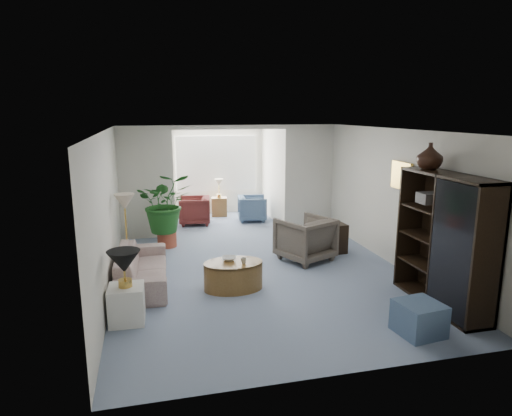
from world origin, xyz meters
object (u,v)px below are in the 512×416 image
object	(u,v)px
coffee_table	(233,275)
sunroom_chair_maroon	(195,210)
framed_picture	(402,176)
sunroom_chair_blue	(252,208)
coffee_bowl	(229,259)
cabinet_urn	(430,156)
table_lamp	(124,262)
coffee_cup	(244,261)
wingback_chair	(305,239)
side_table_dark	(333,238)
sofa	(142,267)
sunroom_table	(219,207)
floor_lamp	(124,202)
entertainment_cabinet	(444,241)
end_table	(127,304)
ottoman	(419,318)
plant_pot	(167,239)

from	to	relation	value
coffee_table	sunroom_chair_maroon	size ratio (longest dim) A/B	1.23
framed_picture	sunroom_chair_blue	world-z (taller)	framed_picture
coffee_bowl	cabinet_urn	bearing A→B (deg)	-17.54
table_lamp	coffee_cup	size ratio (longest dim) A/B	4.62
wingback_chair	side_table_dark	size ratio (longest dim) A/B	1.56
sofa	cabinet_urn	xyz separation A→B (m)	(4.25, -1.37, 1.86)
wingback_chair	sunroom_table	size ratio (longest dim) A/B	1.82
sofa	floor_lamp	xyz separation A→B (m)	(-0.25, 0.77, 0.96)
sunroom_table	entertainment_cabinet	bearing A→B (deg)	-70.98
sofa	wingback_chair	bearing A→B (deg)	-77.96
sofa	side_table_dark	bearing A→B (deg)	-75.38
framed_picture	table_lamp	distance (m)	4.87
end_table	sunroom_table	world-z (taller)	same
table_lamp	side_table_dark	world-z (taller)	table_lamp
framed_picture	sunroom_table	size ratio (longest dim) A/B	0.98
entertainment_cabinet	coffee_table	bearing A→B (deg)	155.18
framed_picture	end_table	bearing A→B (deg)	-167.38
ottoman	sunroom_chair_blue	world-z (taller)	sunroom_chair_blue
end_table	coffee_table	distance (m)	1.80
sunroom_chair_maroon	coffee_table	bearing A→B (deg)	10.00
ottoman	cabinet_urn	bearing A→B (deg)	56.09
wingback_chair	entertainment_cabinet	world-z (taller)	entertainment_cabinet
table_lamp	side_table_dark	xyz separation A→B (m)	(3.93, 2.19, -0.56)
framed_picture	sunroom_table	world-z (taller)	framed_picture
framed_picture	entertainment_cabinet	xyz separation A→B (m)	(-0.23, -1.57, -0.73)
end_table	sunroom_chair_blue	world-z (taller)	sunroom_chair_blue
framed_picture	entertainment_cabinet	world-z (taller)	entertainment_cabinet
end_table	coffee_cup	xyz separation A→B (m)	(1.77, 0.70, 0.24)
framed_picture	coffee_table	size ratio (longest dim) A/B	0.53
framed_picture	cabinet_urn	xyz separation A→B (m)	(-0.23, -1.07, 0.45)
coffee_cup	sunroom_chair_maroon	distance (m)	4.52
coffee_table	ottoman	distance (m)	2.86
side_table_dark	coffee_cup	bearing A→B (deg)	-145.33
sofa	coffee_bowl	distance (m)	1.45
coffee_bowl	entertainment_cabinet	xyz separation A→B (m)	(2.89, -1.41, 0.49)
coffee_table	entertainment_cabinet	bearing A→B (deg)	-24.82
coffee_cup	table_lamp	bearing A→B (deg)	-158.50
sunroom_chair_maroon	sunroom_table	size ratio (longest dim) A/B	1.51
sunroom_chair_blue	table_lamp	bearing A→B (deg)	158.41
table_lamp	sunroom_chair_blue	xyz separation A→B (m)	(2.97, 5.20, -0.53)
coffee_cup	end_table	bearing A→B (deg)	-158.50
cabinet_urn	plant_pot	world-z (taller)	cabinet_urn
coffee_bowl	sunroom_chair_blue	world-z (taller)	sunroom_chair_blue
floor_lamp	coffee_table	xyz separation A→B (m)	(1.67, -1.33, -1.02)
entertainment_cabinet	cabinet_urn	xyz separation A→B (m)	(0.00, 0.50, 1.17)
sunroom_chair_blue	sofa	bearing A→B (deg)	152.42
coffee_table	coffee_bowl	size ratio (longest dim) A/B	4.00
coffee_cup	floor_lamp	bearing A→B (deg)	141.88
end_table	sunroom_chair_blue	distance (m)	5.99
coffee_table	sofa	bearing A→B (deg)	158.62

